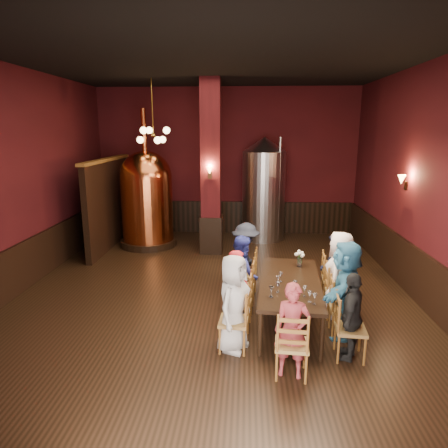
# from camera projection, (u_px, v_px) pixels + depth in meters

# --- Properties ---
(room) EXTENTS (10.00, 10.02, 4.50)m
(room) POSITION_uv_depth(u_px,v_px,m) (214.00, 183.00, 7.60)
(room) COLOR black
(room) RESTS_ON ground
(wainscot_right) EXTENTS (0.08, 9.90, 1.00)m
(wainscot_right) POSITION_uv_depth(u_px,v_px,m) (416.00, 274.00, 7.79)
(wainscot_right) COLOR black
(wainscot_right) RESTS_ON ground
(wainscot_back) EXTENTS (7.90, 0.08, 1.00)m
(wainscot_back) POSITION_uv_depth(u_px,v_px,m) (227.00, 217.00, 12.83)
(wainscot_back) COLOR black
(wainscot_back) RESTS_ON ground
(wainscot_left) EXTENTS (0.08, 9.90, 1.00)m
(wainscot_left) POSITION_uv_depth(u_px,v_px,m) (23.00, 266.00, 8.23)
(wainscot_left) COLOR black
(wainscot_left) RESTS_ON ground
(column) EXTENTS (0.58, 0.58, 4.50)m
(column) POSITION_uv_depth(u_px,v_px,m) (211.00, 169.00, 10.34)
(column) COLOR #490F13
(column) RESTS_ON ground
(partition) EXTENTS (0.22, 3.50, 2.40)m
(partition) POSITION_uv_depth(u_px,v_px,m) (109.00, 205.00, 11.13)
(partition) COLOR black
(partition) RESTS_ON ground
(pendant_cluster) EXTENTS (0.90, 0.90, 1.70)m
(pendant_cluster) POSITION_uv_depth(u_px,v_px,m) (153.00, 135.00, 10.32)
(pendant_cluster) COLOR #A57226
(pendant_cluster) RESTS_ON room
(sconce_wall) EXTENTS (0.20, 0.20, 0.36)m
(sconce_wall) POSITION_uv_depth(u_px,v_px,m) (406.00, 182.00, 8.18)
(sconce_wall) COLOR black
(sconce_wall) RESTS_ON room
(sconce_column) EXTENTS (0.20, 0.20, 0.36)m
(sconce_column) POSITION_uv_depth(u_px,v_px,m) (210.00, 172.00, 10.06)
(sconce_column) COLOR black
(sconce_column) RESTS_ON column
(dining_table) EXTENTS (1.20, 2.48, 0.75)m
(dining_table) POSITION_uv_depth(u_px,v_px,m) (290.00, 284.00, 6.77)
(dining_table) COLOR black
(dining_table) RESTS_ON ground
(chair_0) EXTENTS (0.50, 0.50, 0.92)m
(chair_0) POSITION_uv_depth(u_px,v_px,m) (233.00, 321.00, 5.97)
(chair_0) COLOR brown
(chair_0) RESTS_ON ground
(person_0) EXTENTS (0.72, 0.85, 1.49)m
(person_0) POSITION_uv_depth(u_px,v_px,m) (234.00, 303.00, 5.91)
(person_0) COLOR #BDBDBD
(person_0) RESTS_ON ground
(chair_1) EXTENTS (0.50, 0.50, 0.92)m
(chair_1) POSITION_uv_depth(u_px,v_px,m) (238.00, 302.00, 6.62)
(chair_1) COLOR brown
(chair_1) RESTS_ON ground
(person_1) EXTENTS (0.37, 0.52, 1.36)m
(person_1) POSITION_uv_depth(u_px,v_px,m) (238.00, 290.00, 6.57)
(person_1) COLOR red
(person_1) RESTS_ON ground
(chair_2) EXTENTS (0.50, 0.50, 0.92)m
(chair_2) POSITION_uv_depth(u_px,v_px,m) (242.00, 287.00, 7.25)
(chair_2) COLOR brown
(chair_2) RESTS_ON ground
(person_2) EXTENTS (0.49, 0.75, 1.43)m
(person_2) POSITION_uv_depth(u_px,v_px,m) (242.00, 274.00, 7.20)
(person_2) COLOR navy
(person_2) RESTS_ON ground
(chair_3) EXTENTS (0.50, 0.50, 0.92)m
(chair_3) POSITION_uv_depth(u_px,v_px,m) (245.00, 274.00, 7.90)
(chair_3) COLOR brown
(chair_3) RESTS_ON ground
(person_3) EXTENTS (0.70, 1.04, 1.49)m
(person_3) POSITION_uv_depth(u_px,v_px,m) (245.00, 260.00, 7.83)
(person_3) COLOR black
(person_3) RESTS_ON ground
(chair_4) EXTENTS (0.50, 0.50, 0.92)m
(chair_4) POSITION_uv_depth(u_px,v_px,m) (351.00, 328.00, 5.74)
(chair_4) COLOR brown
(chair_4) RESTS_ON ground
(person_4) EXTENTS (0.61, 0.83, 1.31)m
(person_4) POSITION_uv_depth(u_px,v_px,m) (352.00, 316.00, 5.70)
(person_4) COLOR black
(person_4) RESTS_ON ground
(chair_5) EXTENTS (0.50, 0.50, 0.92)m
(chair_5) POSITION_uv_depth(u_px,v_px,m) (344.00, 308.00, 6.39)
(chair_5) COLOR brown
(chair_5) RESTS_ON ground
(person_5) EXTENTS (0.96, 1.54, 1.58)m
(person_5) POSITION_uv_depth(u_px,v_px,m) (345.00, 289.00, 6.31)
(person_5) COLOR teal
(person_5) RESTS_ON ground
(chair_6) EXTENTS (0.50, 0.50, 0.92)m
(chair_6) POSITION_uv_depth(u_px,v_px,m) (338.00, 292.00, 7.02)
(chair_6) COLOR brown
(chair_6) RESTS_ON ground
(person_6) EXTENTS (0.78, 0.90, 1.55)m
(person_6) POSITION_uv_depth(u_px,v_px,m) (339.00, 275.00, 6.95)
(person_6) COLOR white
(person_6) RESTS_ON ground
(chair_7) EXTENTS (0.50, 0.50, 0.92)m
(chair_7) POSITION_uv_depth(u_px,v_px,m) (333.00, 278.00, 7.67)
(chair_7) COLOR brown
(chair_7) RESTS_ON ground
(person_7) EXTENTS (0.39, 0.68, 1.34)m
(person_7) POSITION_uv_depth(u_px,v_px,m) (334.00, 268.00, 7.62)
(person_7) COLOR black
(person_7) RESTS_ON ground
(chair_8) EXTENTS (0.50, 0.50, 0.92)m
(chair_8) POSITION_uv_depth(u_px,v_px,m) (292.00, 344.00, 5.33)
(chair_8) COLOR brown
(chair_8) RESTS_ON ground
(person_8) EXTENTS (0.52, 0.39, 1.31)m
(person_8) POSITION_uv_depth(u_px,v_px,m) (292.00, 331.00, 5.28)
(person_8) COLOR #9B333A
(person_8) RESTS_ON ground
(copper_kettle) EXTENTS (1.80, 1.80, 3.80)m
(copper_kettle) POSITION_uv_depth(u_px,v_px,m) (147.00, 197.00, 11.18)
(copper_kettle) COLOR black
(copper_kettle) RESTS_ON ground
(steel_vessel) EXTENTS (1.38, 1.38, 3.04)m
(steel_vessel) POSITION_uv_depth(u_px,v_px,m) (264.00, 189.00, 11.83)
(steel_vessel) COLOR #B2B2B7
(steel_vessel) RESTS_ON ground
(rose_vase) EXTENTS (0.18, 0.18, 0.31)m
(rose_vase) POSITION_uv_depth(u_px,v_px,m) (300.00, 256.00, 7.42)
(rose_vase) COLOR white
(rose_vase) RESTS_ON dining_table
(wine_glass_0) EXTENTS (0.07, 0.07, 0.17)m
(wine_glass_0) POSITION_uv_depth(u_px,v_px,m) (315.00, 299.00, 5.83)
(wine_glass_0) COLOR white
(wine_glass_0) RESTS_ON dining_table
(wine_glass_1) EXTENTS (0.07, 0.07, 0.17)m
(wine_glass_1) POSITION_uv_depth(u_px,v_px,m) (310.00, 297.00, 5.91)
(wine_glass_1) COLOR white
(wine_glass_1) RESTS_ON dining_table
(wine_glass_2) EXTENTS (0.07, 0.07, 0.17)m
(wine_glass_2) POSITION_uv_depth(u_px,v_px,m) (278.00, 287.00, 6.27)
(wine_glass_2) COLOR white
(wine_glass_2) RESTS_ON dining_table
(wine_glass_3) EXTENTS (0.07, 0.07, 0.17)m
(wine_glass_3) POSITION_uv_depth(u_px,v_px,m) (278.00, 281.00, 6.53)
(wine_glass_3) COLOR white
(wine_glass_3) RESTS_ON dining_table
(wine_glass_4) EXTENTS (0.07, 0.07, 0.17)m
(wine_glass_4) POSITION_uv_depth(u_px,v_px,m) (271.00, 291.00, 6.10)
(wine_glass_4) COLOR white
(wine_glass_4) RESTS_ON dining_table
(wine_glass_5) EXTENTS (0.07, 0.07, 0.17)m
(wine_glass_5) POSITION_uv_depth(u_px,v_px,m) (271.00, 292.00, 6.08)
(wine_glass_5) COLOR white
(wine_glass_5) RESTS_ON dining_table
(wine_glass_6) EXTENTS (0.07, 0.07, 0.17)m
(wine_glass_6) POSITION_uv_depth(u_px,v_px,m) (281.00, 277.00, 6.69)
(wine_glass_6) COLOR white
(wine_glass_6) RESTS_ON dining_table
(wine_glass_7) EXTENTS (0.07, 0.07, 0.17)m
(wine_glass_7) POSITION_uv_depth(u_px,v_px,m) (295.00, 286.00, 6.32)
(wine_glass_7) COLOR white
(wine_glass_7) RESTS_ON dining_table
(wine_glass_8) EXTENTS (0.07, 0.07, 0.17)m
(wine_glass_8) POSITION_uv_depth(u_px,v_px,m) (305.00, 291.00, 6.11)
(wine_glass_8) COLOR white
(wine_glass_8) RESTS_ON dining_table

